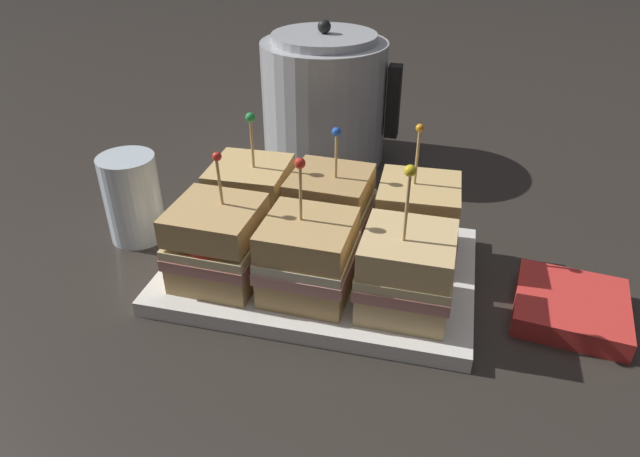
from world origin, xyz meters
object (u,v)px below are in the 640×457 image
at_px(kettle_steel, 324,99).
at_px(sandwich_back_left, 251,199).
at_px(drinking_glass, 133,198).
at_px(napkin_stack, 571,307).
at_px(sandwich_front_right, 406,272).
at_px(sandwich_back_center, 332,209).
at_px(sandwich_back_right, 417,219).
at_px(serving_platter, 320,269).
at_px(sandwich_front_center, 307,257).
at_px(sandwich_front_left, 218,244).

bearing_deg(kettle_steel, sandwich_back_left, -95.47).
relative_size(kettle_steel, drinking_glass, 1.95).
height_order(drinking_glass, napkin_stack, drinking_glass).
distance_m(sandwich_front_right, napkin_stack, 0.18).
distance_m(drinking_glass, napkin_stack, 0.52).
distance_m(sandwich_back_center, sandwich_back_right, 0.10).
relative_size(sandwich_front_right, kettle_steel, 0.74).
relative_size(serving_platter, drinking_glass, 3.11).
xyz_separation_m(serving_platter, sandwich_back_right, (0.10, 0.05, 0.05)).
xyz_separation_m(kettle_steel, napkin_stack, (0.35, -0.33, -0.09)).
xyz_separation_m(serving_platter, drinking_glass, (-0.25, 0.03, 0.05)).
bearing_deg(serving_platter, sandwich_front_center, -91.88).
distance_m(sandwich_front_right, drinking_glass, 0.36).
height_order(sandwich_front_center, sandwich_back_right, sandwich_back_right).
bearing_deg(napkin_stack, sandwich_back_center, 168.16).
bearing_deg(sandwich_back_right, serving_platter, -154.14).
relative_size(drinking_glass, napkin_stack, 0.89).
relative_size(serving_platter, sandwich_back_center, 2.33).
bearing_deg(napkin_stack, sandwich_front_right, -164.84).
bearing_deg(sandwich_front_left, serving_platter, 27.43).
bearing_deg(sandwich_back_left, sandwich_front_center, -46.62).
bearing_deg(sandwich_front_left, drinking_glass, 151.26).
bearing_deg(napkin_stack, sandwich_back_left, 171.14).
bearing_deg(sandwich_back_left, sandwich_front_right, -27.46).
bearing_deg(sandwich_back_center, drinking_glass, -175.24).
xyz_separation_m(sandwich_front_center, sandwich_front_right, (0.10, -0.00, 0.00)).
bearing_deg(sandwich_back_center, sandwich_back_right, -0.11).
bearing_deg(sandwich_back_right, sandwich_back_center, 179.89).
xyz_separation_m(sandwich_back_center, kettle_steel, (-0.08, 0.28, 0.03)).
bearing_deg(kettle_steel, serving_platter, -77.53).
xyz_separation_m(sandwich_front_right, sandwich_back_left, (-0.20, 0.10, 0.00)).
distance_m(sandwich_front_right, sandwich_back_right, 0.10).
height_order(sandwich_back_left, sandwich_back_center, sandwich_back_left).
relative_size(serving_platter, sandwich_front_left, 2.34).
bearing_deg(drinking_glass, sandwich_front_center, -18.21).
relative_size(sandwich_front_left, napkin_stack, 1.19).
bearing_deg(sandwich_back_right, kettle_steel, 122.10).
xyz_separation_m(sandwich_front_left, napkin_stack, (0.37, 0.04, -0.05)).
bearing_deg(serving_platter, sandwich_back_left, 152.72).
bearing_deg(sandwich_front_left, sandwich_front_right, -0.39).
relative_size(serving_platter, sandwich_front_center, 2.27).
relative_size(sandwich_front_left, kettle_steel, 0.68).
xyz_separation_m(sandwich_back_center, sandwich_back_right, (0.10, -0.00, -0.00)).
bearing_deg(napkin_stack, sandwich_back_right, 161.71).
distance_m(sandwich_front_left, napkin_stack, 0.38).
bearing_deg(sandwich_front_left, sandwich_front_center, -0.00).
relative_size(sandwich_front_left, sandwich_back_right, 0.94).
height_order(serving_platter, sandwich_front_center, sandwich_front_center).
bearing_deg(sandwich_front_left, kettle_steel, 85.86).
bearing_deg(sandwich_front_center, sandwich_back_right, 44.33).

